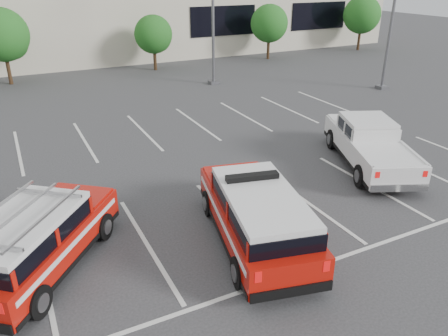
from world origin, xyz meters
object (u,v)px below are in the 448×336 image
object	(u,v)px
light_pole_mid	(213,1)
light_pole_right	(395,2)
fire_chief_suv	(256,219)
white_pickup	(369,148)
tree_mid_right	(154,36)
tree_right	(270,25)
tree_mid_left	(3,37)
tree_far_right	(362,16)
ladder_suv	(37,244)

from	to	relation	value
light_pole_mid	light_pole_right	world-z (taller)	same
light_pole_right	fire_chief_suv	bearing A→B (deg)	-144.86
fire_chief_suv	white_pickup	distance (m)	7.12
tree_mid_right	tree_right	distance (m)	10.00
tree_mid_left	tree_right	distance (m)	20.00
light_pole_right	fire_chief_suv	xyz separation A→B (m)	(-16.00, -11.26, -4.41)
tree_far_right	light_pole_right	xyz separation A→B (m)	(-9.09, -12.05, 2.14)
ladder_suv	tree_mid_left	bearing A→B (deg)	127.79
tree_far_right	light_pole_mid	xyz separation A→B (m)	(-18.09, -6.05, 2.14)
tree_mid_left	fire_chief_suv	size ratio (longest dim) A/B	0.85
light_pole_right	white_pickup	bearing A→B (deg)	-137.57
tree_right	light_pole_right	xyz separation A→B (m)	(0.91, -12.05, 2.41)
tree_right	light_pole_right	world-z (taller)	light_pole_right
light_pole_mid	ladder_suv	distance (m)	20.60
tree_mid_left	light_pole_mid	size ratio (longest dim) A/B	0.47
tree_right	fire_chief_suv	world-z (taller)	tree_right
tree_mid_left	light_pole_right	xyz separation A→B (m)	(20.91, -12.05, 2.14)
tree_mid_left	tree_mid_right	distance (m)	10.01
tree_mid_right	ladder_suv	xyz separation A→B (m)	(-10.49, -21.90, -1.74)
tree_far_right	ladder_suv	size ratio (longest dim) A/B	0.98
tree_far_right	white_pickup	distance (m)	27.81
tree_mid_left	white_pickup	world-z (taller)	tree_mid_left
light_pole_right	fire_chief_suv	size ratio (longest dim) A/B	1.79
white_pickup	ladder_suv	xyz separation A→B (m)	(-11.99, -1.26, 0.07)
tree_far_right	light_pole_mid	bearing A→B (deg)	-161.52
tree_mid_right	light_pole_mid	distance (m)	6.88
fire_chief_suv	light_pole_right	bearing A→B (deg)	48.25
tree_mid_right	light_pole_right	size ratio (longest dim) A/B	0.39
tree_mid_left	fire_chief_suv	bearing A→B (deg)	-78.10
light_pole_right	fire_chief_suv	distance (m)	20.05
light_pole_mid	tree_mid_left	bearing A→B (deg)	153.08
tree_mid_right	white_pickup	distance (m)	20.77
ladder_suv	fire_chief_suv	bearing A→B (deg)	24.42
light_pole_mid	tree_far_right	bearing A→B (deg)	18.48
light_pole_right	ladder_suv	bearing A→B (deg)	-155.28
tree_far_right	ladder_suv	xyz separation A→B (m)	(-30.49, -21.90, -2.28)
tree_mid_right	tree_far_right	size ratio (longest dim) A/B	0.82
tree_mid_right	tree_right	world-z (taller)	tree_right
fire_chief_suv	ladder_suv	size ratio (longest dim) A/B	1.15
tree_mid_left	white_pickup	distance (m)	23.75
tree_mid_left	fire_chief_suv	world-z (taller)	tree_mid_left
tree_mid_right	ladder_suv	world-z (taller)	tree_mid_right
tree_mid_right	white_pickup	bearing A→B (deg)	-85.82
tree_mid_right	ladder_suv	distance (m)	24.34
light_pole_right	ladder_suv	distance (m)	23.97
tree_far_right	fire_chief_suv	xyz separation A→B (m)	(-25.09, -23.31, -2.26)
light_pole_mid	ladder_suv	world-z (taller)	light_pole_mid
tree_far_right	tree_right	bearing A→B (deg)	-180.00
tree_mid_right	tree_right	size ratio (longest dim) A/B	0.90
light_pole_mid	white_pickup	size ratio (longest dim) A/B	1.72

